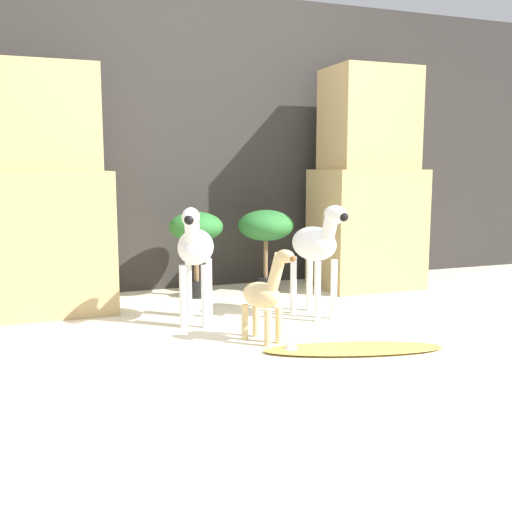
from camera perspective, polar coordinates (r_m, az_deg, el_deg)
The scene contains 10 objects.
ground_plane at distance 3.22m, azimuth 3.38°, elevation -8.14°, with size 14.00×14.00×0.00m, color beige.
wall_back at distance 4.65m, azimuth -4.97°, elevation 10.65°, with size 6.40×0.08×2.20m.
rock_pillar_left at distance 4.00m, azimuth -19.07°, elevation 4.95°, with size 0.75×0.58×1.54m.
rock_pillar_right at distance 4.67m, azimuth 10.53°, elevation 6.29°, with size 0.75×0.58×1.65m.
zebra_right at distance 3.67m, azimuth 5.80°, elevation 1.06°, with size 0.27×0.49×0.70m.
zebra_left at distance 3.51m, azimuth -5.82°, elevation 0.73°, with size 0.33×0.49×0.70m.
giraffe_figurine at distance 3.14m, azimuth 0.85°, elevation -3.65°, with size 0.23×0.36×0.51m.
potted_palm_front at distance 4.25m, azimuth -5.73°, elevation 2.22°, with size 0.38×0.38×0.61m.
potted_palm_back at distance 4.39m, azimuth 0.94°, elevation 2.66°, with size 0.41×0.41×0.61m.
surfboard at distance 3.09m, azimuth 9.08°, elevation -8.68°, with size 0.95×0.48×0.07m.
Camera 1 is at (-1.26, -2.82, 0.92)m, focal length 42.00 mm.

